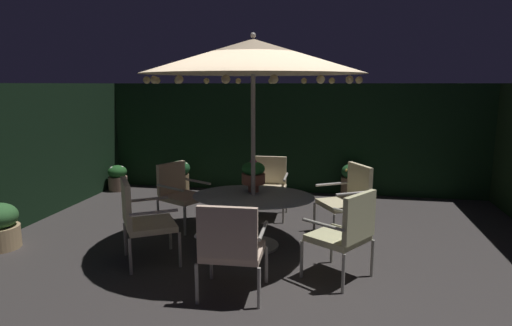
# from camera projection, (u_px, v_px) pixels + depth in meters

# --- Properties ---
(ground_plane) EXTENTS (7.95, 7.28, 0.02)m
(ground_plane) POSITION_uv_depth(u_px,v_px,m) (261.00, 256.00, 5.46)
(ground_plane) COLOR #3B3635
(hedge_backdrop_rear) EXTENTS (7.95, 0.30, 2.13)m
(hedge_backdrop_rear) POSITION_uv_depth(u_px,v_px,m) (292.00, 138.00, 8.64)
(hedge_backdrop_rear) COLOR black
(hedge_backdrop_rear) RESTS_ON ground_plane
(patio_dining_table) EXTENTS (1.60, 1.25, 0.70)m
(patio_dining_table) POSITION_uv_depth(u_px,v_px,m) (253.00, 206.00, 5.68)
(patio_dining_table) COLOR #BAB2A6
(patio_dining_table) RESTS_ON ground_plane
(patio_umbrella) EXTENTS (2.79, 2.79, 2.74)m
(patio_umbrella) POSITION_uv_depth(u_px,v_px,m) (253.00, 57.00, 5.34)
(patio_umbrella) COLOR #B8B0AB
(patio_umbrella) RESTS_ON ground_plane
(centerpiece_planter) EXTENTS (0.31, 0.31, 0.44)m
(centerpiece_planter) POSITION_uv_depth(u_px,v_px,m) (253.00, 173.00, 5.79)
(centerpiece_planter) COLOR #A25E4A
(centerpiece_planter) RESTS_ON patio_dining_table
(patio_chair_north) EXTENTS (0.67, 0.62, 0.99)m
(patio_chair_north) POSITION_uv_depth(u_px,v_px,m) (231.00, 245.00, 4.29)
(patio_chair_north) COLOR #B7B2AA
(patio_chair_north) RESTS_ON ground_plane
(patio_chair_northeast) EXTENTS (0.80, 0.81, 1.00)m
(patio_chair_northeast) POSITION_uv_depth(u_px,v_px,m) (346.00, 230.00, 4.69)
(patio_chair_northeast) COLOR #B4B2A4
(patio_chair_northeast) RESTS_ON ground_plane
(patio_chair_east) EXTENTS (0.81, 0.82, 1.00)m
(patio_chair_east) POSITION_uv_depth(u_px,v_px,m) (349.00, 196.00, 6.13)
(patio_chair_east) COLOR #B4AEA7
(patio_chair_east) RESTS_ON ground_plane
(patio_chair_southeast) EXTENTS (0.65, 0.63, 0.95)m
(patio_chair_southeast) POSITION_uv_depth(u_px,v_px,m) (268.00, 182.00, 7.06)
(patio_chair_southeast) COLOR #BBB4A8
(patio_chair_southeast) RESTS_ON ground_plane
(patio_chair_south) EXTENTS (0.80, 0.78, 0.95)m
(patio_chair_south) POSITION_uv_depth(u_px,v_px,m) (180.00, 191.00, 6.55)
(patio_chair_south) COLOR #B2B2A9
(patio_chair_south) RESTS_ON ground_plane
(patio_chair_southwest) EXTENTS (0.83, 0.85, 1.02)m
(patio_chair_southwest) POSITION_uv_depth(u_px,v_px,m) (141.00, 217.00, 5.16)
(patio_chair_southwest) COLOR #BBB1A7
(patio_chair_southwest) RESTS_ON ground_plane
(potted_plant_back_right) EXTENTS (0.37, 0.37, 0.51)m
(potted_plant_back_right) POSITION_uv_depth(u_px,v_px,m) (118.00, 178.00, 8.77)
(potted_plant_back_right) COLOR #846854
(potted_plant_back_right) RESTS_ON ground_plane
(potted_plant_right_near) EXTENTS (0.41, 0.40, 0.64)m
(potted_plant_right_near) POSITION_uv_depth(u_px,v_px,m) (352.00, 180.00, 8.20)
(potted_plant_right_near) COLOR #816346
(potted_plant_right_near) RESTS_ON ground_plane
(potted_plant_front_corner) EXTENTS (0.42, 0.42, 0.65)m
(potted_plant_front_corner) POSITION_uv_depth(u_px,v_px,m) (179.00, 176.00, 8.49)
(potted_plant_front_corner) COLOR olive
(potted_plant_front_corner) RESTS_ON ground_plane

